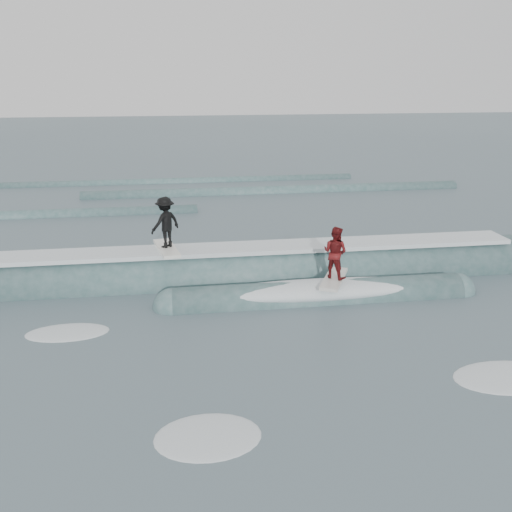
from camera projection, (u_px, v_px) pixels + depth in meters
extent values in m
plane|color=#3B4F57|center=(272.00, 327.00, 15.67)|extent=(160.00, 160.00, 0.00)
cylinder|color=#345757|center=(252.00, 278.00, 19.42)|extent=(20.10, 1.99, 1.99)
cylinder|color=#345757|center=(319.00, 299.00, 17.60)|extent=(9.00, 1.18, 1.18)
sphere|color=#345757|center=(172.00, 308.00, 16.96)|extent=(1.18, 1.18, 1.18)
sphere|color=#345757|center=(456.00, 291.00, 18.24)|extent=(1.18, 1.18, 1.18)
cube|color=white|center=(252.00, 248.00, 19.09)|extent=(18.00, 1.30, 0.14)
ellipsoid|color=white|center=(320.00, 290.00, 17.51)|extent=(7.60, 1.30, 0.60)
cube|color=white|center=(167.00, 248.00, 18.65)|extent=(0.91, 2.07, 0.10)
imported|color=black|center=(165.00, 222.00, 18.38)|extent=(1.22, 1.16, 1.66)
cube|color=silver|center=(334.00, 279.00, 17.47)|extent=(1.37, 2.04, 0.10)
imported|color=#5B1112|center=(335.00, 252.00, 17.20)|extent=(0.98, 0.98, 1.61)
ellipsoid|color=white|center=(208.00, 437.00, 10.96)|extent=(2.10, 1.43, 0.10)
ellipsoid|color=white|center=(508.00, 377.00, 13.10)|extent=(2.30, 1.57, 0.10)
ellipsoid|color=white|center=(67.00, 333.00, 15.34)|extent=(2.33, 1.59, 0.10)
ellipsoid|color=white|center=(397.00, 289.00, 18.37)|extent=(2.69, 1.83, 0.10)
cylinder|color=#345757|center=(276.00, 193.00, 33.09)|extent=(22.00, 0.80, 0.80)
cylinder|color=#345757|center=(182.00, 182.00, 36.10)|extent=(22.00, 0.60, 0.60)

